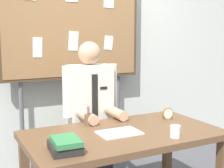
{
  "coord_description": "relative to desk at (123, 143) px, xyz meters",
  "views": [
    {
      "loc": [
        -1.18,
        -2.1,
        1.48
      ],
      "look_at": [
        0.0,
        0.2,
        1.08
      ],
      "focal_mm": 51.53,
      "sensor_mm": 36.0,
      "label": 1
    }
  ],
  "objects": [
    {
      "name": "coffee_mug",
      "position": [
        0.27,
        -0.29,
        0.13
      ],
      "size": [
        0.08,
        0.08,
        0.09
      ],
      "primitive_type": "cylinder",
      "color": "white",
      "rests_on": "desk"
    },
    {
      "name": "book_stack",
      "position": [
        -0.54,
        -0.2,
        0.13
      ],
      "size": [
        0.22,
        0.27,
        0.09
      ],
      "color": "#262626",
      "rests_on": "desk"
    },
    {
      "name": "back_wall",
      "position": [
        0.0,
        1.28,
        0.71
      ],
      "size": [
        6.4,
        0.08,
        2.7
      ],
      "primitive_type": "cube",
      "color": "silver",
      "rests_on": "ground_plane"
    },
    {
      "name": "desk",
      "position": [
        0.0,
        0.0,
        0.0
      ],
      "size": [
        1.51,
        0.83,
        0.73
      ],
      "color": "brown",
      "rests_on": "ground_plane"
    },
    {
      "name": "pen_holder",
      "position": [
        -0.17,
        0.3,
        0.14
      ],
      "size": [
        0.07,
        0.07,
        0.16
      ],
      "color": "brown",
      "rests_on": "desk"
    },
    {
      "name": "desk_clock",
      "position": [
        0.53,
        0.14,
        0.14
      ],
      "size": [
        0.11,
        0.04,
        0.11
      ],
      "color": "olive",
      "rests_on": "desk"
    },
    {
      "name": "person",
      "position": [
        0.0,
        0.64,
        0.02
      ],
      "size": [
        0.55,
        0.56,
        1.42
      ],
      "color": "#2D2D33",
      "rests_on": "ground_plane"
    },
    {
      "name": "open_notebook",
      "position": [
        -0.05,
        -0.02,
        0.1
      ],
      "size": [
        0.32,
        0.22,
        0.01
      ],
      "primitive_type": "cube",
      "rotation": [
        0.0,
        0.0,
        -0.01
      ],
      "color": "silver",
      "rests_on": "desk"
    },
    {
      "name": "bulletin_board",
      "position": [
        0.0,
        1.08,
        0.96
      ],
      "size": [
        1.51,
        0.09,
        2.24
      ],
      "color": "#4C3823",
      "rests_on": "ground_plane"
    }
  ]
}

